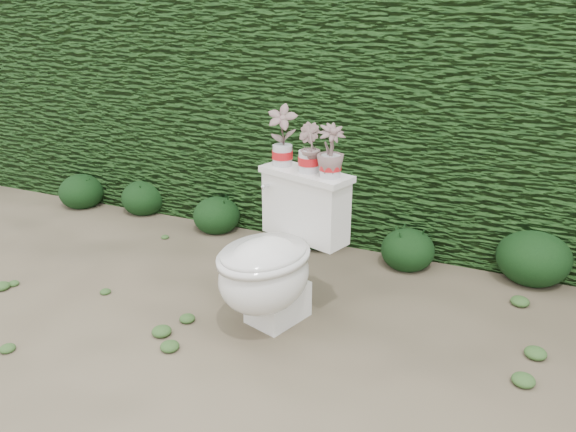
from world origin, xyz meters
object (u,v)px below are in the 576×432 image
at_px(potted_plant_center, 309,150).
at_px(toilet, 275,260).
at_px(potted_plant_right, 331,153).
at_px(potted_plant_left, 282,137).

bearing_deg(potted_plant_center, toilet, 100.04).
bearing_deg(potted_plant_right, potted_plant_center, 122.14).
bearing_deg(potted_plant_center, potted_plant_left, 14.47).
relative_size(toilet, potted_plant_left, 2.56).
bearing_deg(potted_plant_left, potted_plant_right, -26.81).
xyz_separation_m(potted_plant_center, potted_plant_right, (0.13, -0.04, 0.01)).
height_order(toilet, potted_plant_right, potted_plant_right).
height_order(potted_plant_left, potted_plant_right, potted_plant_left).
height_order(toilet, potted_plant_left, potted_plant_left).
relative_size(potted_plant_left, potted_plant_right, 1.24).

